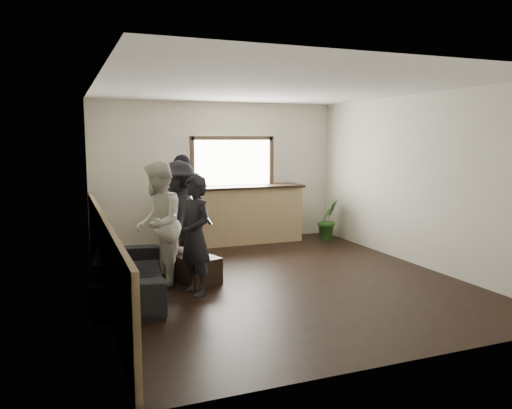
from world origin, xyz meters
name	(u,v)px	position (x,y,z in m)	size (l,w,h in m)	color
ground	(278,279)	(0.00, 0.00, 0.00)	(5.00, 6.00, 0.01)	black
room_shell	(230,182)	(-0.74, 0.00, 1.47)	(5.01, 6.01, 2.80)	silver
bar_counter	(237,211)	(0.30, 2.70, 0.64)	(2.70, 0.68, 2.13)	#A28558
sofa	(130,271)	(-2.15, 0.02, 0.32)	(2.19, 0.86, 0.64)	black
coffee_table	(193,268)	(-1.20, 0.38, 0.19)	(0.48, 0.86, 0.38)	black
cup_a	(181,250)	(-1.34, 0.54, 0.43)	(0.12, 0.12, 0.10)	silver
cup_b	(202,253)	(-1.09, 0.30, 0.43)	(0.10, 0.10, 0.09)	silver
potted_plant	(328,220)	(2.15, 2.29, 0.42)	(0.46, 0.37, 0.83)	#2D6623
person_a	(195,235)	(-1.32, -0.26, 0.80)	(0.56, 0.68, 1.60)	black
person_b	(158,224)	(-1.70, 0.35, 0.88)	(0.90, 1.02, 1.76)	silver
person_c	(179,215)	(-1.20, 1.20, 0.87)	(0.90, 1.25, 1.74)	black
person_d	(184,206)	(-0.96, 1.89, 0.90)	(1.09, 1.03, 1.81)	black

